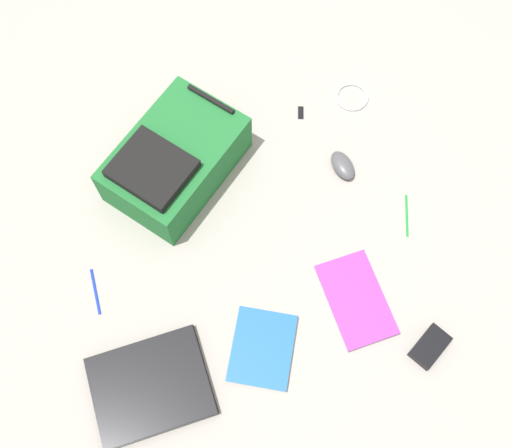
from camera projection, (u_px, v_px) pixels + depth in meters
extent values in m
plane|color=gray|center=(247.00, 239.00, 1.94)|extent=(3.64, 3.64, 0.00)
cube|color=#1E662D|center=(176.00, 160.00, 1.95)|extent=(0.50, 0.51, 0.16)
cube|color=black|center=(152.00, 168.00, 1.83)|extent=(0.29, 0.29, 0.03)
cylinder|color=black|center=(211.00, 99.00, 1.93)|extent=(0.14, 0.13, 0.02)
cube|color=black|center=(151.00, 387.00, 1.76)|extent=(0.36, 0.31, 0.02)
cube|color=black|center=(150.00, 386.00, 1.74)|extent=(0.36, 0.31, 0.01)
cube|color=silver|center=(356.00, 300.00, 1.86)|extent=(0.20, 0.29, 0.02)
cube|color=purple|center=(356.00, 299.00, 1.85)|extent=(0.21, 0.30, 0.00)
cube|color=silver|center=(262.00, 348.00, 1.80)|extent=(0.23, 0.26, 0.02)
cube|color=#1E5999|center=(262.00, 348.00, 1.79)|extent=(0.24, 0.27, 0.00)
ellipsoid|color=#4C4C51|center=(343.00, 165.00, 2.01)|extent=(0.09, 0.12, 0.04)
torus|color=silver|center=(352.00, 96.00, 2.13)|extent=(0.11, 0.11, 0.01)
cube|color=black|center=(430.00, 347.00, 1.80)|extent=(0.14, 0.13, 0.03)
cylinder|color=#198C33|center=(407.00, 216.00, 1.96)|extent=(0.04, 0.14, 0.01)
cylinder|color=#1933B2|center=(95.00, 291.00, 1.87)|extent=(0.03, 0.15, 0.01)
cube|color=black|center=(301.00, 112.00, 2.11)|extent=(0.03, 0.05, 0.01)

